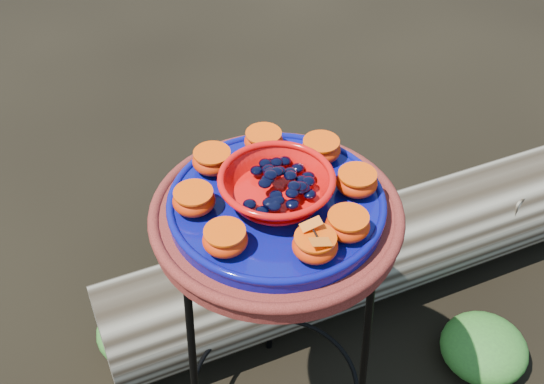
{
  "coord_description": "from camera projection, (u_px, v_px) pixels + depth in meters",
  "views": [
    {
      "loc": [
        -0.08,
        -0.91,
        1.61
      ],
      "look_at": [
        -0.01,
        0.0,
        0.78
      ],
      "focal_mm": 45.0,
      "sensor_mm": 36.0,
      "label": 1
    }
  ],
  "objects": [
    {
      "name": "cobalt_plate",
      "position": [
        276.0,
        205.0,
        1.25
      ],
      "size": [
        0.4,
        0.4,
        0.03
      ],
      "primitive_type": "cylinder",
      "color": "#120B55",
      "rests_on": "terracotta_saucer"
    },
    {
      "name": "driftwood_log",
      "position": [
        364.0,
        252.0,
        1.99
      ],
      "size": [
        1.59,
        0.89,
        0.29
      ],
      "primitive_type": null,
      "rotation": [
        0.0,
        0.0,
        0.34
      ],
      "color": "black",
      "rests_on": "ground"
    },
    {
      "name": "butterfly",
      "position": [
        316.0,
        234.0,
        1.11
      ],
      "size": [
        0.09,
        0.07,
        0.01
      ],
      "primitive_type": null,
      "rotation": [
        0.0,
        0.0,
        0.25
      ],
      "color": "#DC5D12",
      "rests_on": "orange_half_0"
    },
    {
      "name": "glass_gems",
      "position": [
        277.0,
        171.0,
        1.2
      ],
      "size": [
        0.15,
        0.15,
        0.03
      ],
      "primitive_type": null,
      "color": "black",
      "rests_on": "red_bowl"
    },
    {
      "name": "orange_half_6",
      "position": [
        194.0,
        201.0,
        1.21
      ],
      "size": [
        0.08,
        0.08,
        0.04
      ],
      "primitive_type": "ellipsoid",
      "color": "#B42500",
      "rests_on": "cobalt_plate"
    },
    {
      "name": "foliage_back",
      "position": [
        218.0,
        243.0,
        2.1
      ],
      "size": [
        0.34,
        0.34,
        0.17
      ],
      "primitive_type": "ellipsoid",
      "color": "#264D1C",
      "rests_on": "ground"
    },
    {
      "name": "orange_half_4",
      "position": [
        264.0,
        141.0,
        1.34
      ],
      "size": [
        0.08,
        0.08,
        0.04
      ],
      "primitive_type": "ellipsoid",
      "color": "#B42500",
      "rests_on": "cobalt_plate"
    },
    {
      "name": "plant_stand",
      "position": [
        276.0,
        336.0,
        1.52
      ],
      "size": [
        0.44,
        0.44,
        0.7
      ],
      "primitive_type": null,
      "color": "black",
      "rests_on": "ground"
    },
    {
      "name": "terracotta_saucer",
      "position": [
        276.0,
        218.0,
        1.27
      ],
      "size": [
        0.46,
        0.46,
        0.04
      ],
      "primitive_type": "cylinder",
      "color": "#3E0D0A",
      "rests_on": "plant_stand"
    },
    {
      "name": "orange_half_5",
      "position": [
        212.0,
        161.0,
        1.29
      ],
      "size": [
        0.08,
        0.08,
        0.04
      ],
      "primitive_type": "ellipsoid",
      "color": "#B42500",
      "rests_on": "cobalt_plate"
    },
    {
      "name": "orange_half_3",
      "position": [
        321.0,
        149.0,
        1.32
      ],
      "size": [
        0.08,
        0.08,
        0.04
      ],
      "primitive_type": "ellipsoid",
      "color": "#B42500",
      "rests_on": "cobalt_plate"
    },
    {
      "name": "orange_half_1",
      "position": [
        348.0,
        225.0,
        1.16
      ],
      "size": [
        0.08,
        0.08,
        0.04
      ],
      "primitive_type": "ellipsoid",
      "color": "#B42500",
      "rests_on": "cobalt_plate"
    },
    {
      "name": "foliage_left",
      "position": [
        140.0,
        329.0,
        1.89
      ],
      "size": [
        0.24,
        0.24,
        0.12
      ],
      "primitive_type": "ellipsoid",
      "color": "#264D1C",
      "rests_on": "ground"
    },
    {
      "name": "orange_half_0",
      "position": [
        315.0,
        246.0,
        1.13
      ],
      "size": [
        0.08,
        0.08,
        0.04
      ],
      "primitive_type": "ellipsoid",
      "color": "#B42500",
      "rests_on": "cobalt_plate"
    },
    {
      "name": "foliage_right",
      "position": [
        484.0,
        347.0,
        1.85
      ],
      "size": [
        0.24,
        0.24,
        0.12
      ],
      "primitive_type": "ellipsoid",
      "color": "#264D1C",
      "rests_on": "ground"
    },
    {
      "name": "orange_half_7",
      "position": [
        225.0,
        240.0,
        1.14
      ],
      "size": [
        0.08,
        0.08,
        0.04
      ],
      "primitive_type": "ellipsoid",
      "color": "#B42500",
      "rests_on": "cobalt_plate"
    },
    {
      "name": "red_bowl",
      "position": [
        277.0,
        189.0,
        1.22
      ],
      "size": [
        0.2,
        0.2,
        0.06
      ],
      "primitive_type": null,
      "color": "red",
      "rests_on": "cobalt_plate"
    },
    {
      "name": "orange_half_2",
      "position": [
        357.0,
        182.0,
        1.25
      ],
      "size": [
        0.08,
        0.08,
        0.04
      ],
      "primitive_type": "ellipsoid",
      "color": "#B42500",
      "rests_on": "cobalt_plate"
    }
  ]
}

